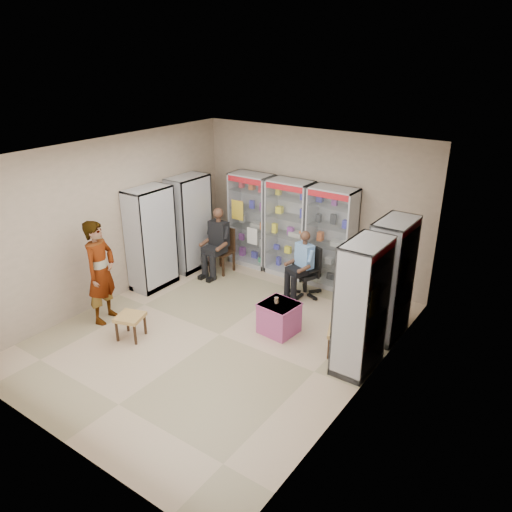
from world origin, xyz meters
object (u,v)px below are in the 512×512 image
Objects in this scene: pink_trunk at (279,318)px; cabinet_back_left at (251,220)px; cabinet_right_far at (390,280)px; seated_shopkeeper at (305,266)px; cabinet_left_far at (190,223)px; cabinet_back_right at (331,238)px; cabinet_back_mid at (289,229)px; woven_stool_a at (341,342)px; standing_man at (101,272)px; wooden_chair at (222,251)px; cabinet_right_near at (361,307)px; cabinet_left_near at (151,239)px; office_chair at (306,272)px; woven_stool_b at (131,326)px.

cabinet_back_left is at bearing 134.58° from pink_trunk.
cabinet_right_far reaches higher than seated_shopkeeper.
cabinet_right_far is 1.00× the size of cabinet_left_far.
cabinet_back_right is 1.00× the size of cabinet_right_far.
seated_shopkeeper is at bearing -103.32° from cabinet_back_right.
cabinet_back_mid is 1.00× the size of cabinet_back_right.
cabinet_back_left is 4.71× the size of woven_stool_a.
cabinet_back_mid reaches higher than standing_man.
cabinet_back_left and cabinet_left_far have the same top height.
cabinet_left_far reaches higher than standing_man.
wooden_chair is (-1.20, -0.73, -0.53)m from cabinet_back_mid.
wooden_chair is 2.69m from pink_trunk.
cabinet_right_near reaches higher than woven_stool_a.
wooden_chair is at bearing -148.69° from cabinet_back_mid.
seated_shopkeeper is 3.67m from standing_man.
cabinet_right_near is at bearing -53.84° from cabinet_back_right.
cabinet_back_left is 3.53m from standing_man.
cabinet_left_far is at bearing 87.43° from cabinet_right_far.
pink_trunk is (2.99, -1.16, -0.73)m from cabinet_left_far.
cabinet_right_far is 1.89m from seated_shopkeeper.
wooden_chair is 2.22× the size of woven_stool_a.
woven_stool_a is (4.13, -0.06, -0.79)m from cabinet_left_near.
cabinet_back_right is 1.00× the size of cabinet_left_far.
wooden_chair is at bearing 83.96° from cabinet_right_far.
cabinet_back_left reaches higher than wooden_chair.
cabinet_back_left is at bearing 180.00° from cabinet_back_mid.
office_chair is 3.72m from standing_man.
cabinet_back_mid is 2.13× the size of wooden_chair.
cabinet_left_near is at bearing -0.00° from cabinet_left_far.
cabinet_back_right is 0.84m from office_chair.
cabinet_left_near is 4.87× the size of woven_stool_b.
cabinet_back_left reaches higher than woven_stool_a.
pink_trunk is (0.16, -2.09, -0.73)m from cabinet_back_right.
pink_trunk is 1.31× the size of woven_stool_a.
cabinet_back_right is 1.00× the size of cabinet_right_near.
woven_stool_a is (-0.33, 0.14, -0.79)m from cabinet_right_near.
cabinet_back_right is 0.81m from seated_shopkeeper.
seated_shopkeeper is at bearing 61.94° from woven_stool_b.
cabinet_right_near is 4.87× the size of woven_stool_b.
cabinet_left_far is at bearing -155.00° from seated_shopkeeper.
cabinet_left_near is at bearing -144.35° from cabinet_back_right.
seated_shopkeeper is (-1.80, 0.43, -0.38)m from cabinet_right_far.
cabinet_back_mid is at bearing 66.35° from cabinet_right_far.
woven_stool_b is (-1.56, -2.98, -0.28)m from office_chair.
pink_trunk is at bearing 39.21° from woven_stool_b.
wooden_chair is 2.80m from standing_man.
standing_man is at bearing -114.75° from cabinet_back_mid.
cabinet_back_left is at bearing 92.74° from woven_stool_b.
cabinet_left_far is 1.00× the size of cabinet_left_near.
cabinet_left_far is at bearing 164.35° from woven_stool_a.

